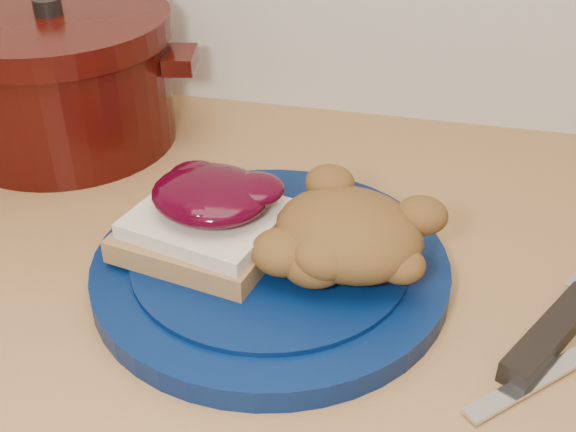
% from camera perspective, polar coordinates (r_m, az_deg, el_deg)
% --- Properties ---
extents(plate, '(0.37, 0.37, 0.02)m').
position_cam_1_polar(plate, '(0.60, -1.37, -4.12)').
color(plate, '#041640').
rests_on(plate, wood_countertop).
extents(sandwich, '(0.14, 0.13, 0.06)m').
position_cam_1_polar(sandwich, '(0.59, -6.41, -0.02)').
color(sandwich, olive).
rests_on(sandwich, plate).
extents(stuffing_mound, '(0.14, 0.13, 0.06)m').
position_cam_1_polar(stuffing_mound, '(0.56, 4.80, -1.39)').
color(stuffing_mound, brown).
rests_on(stuffing_mound, plate).
extents(chef_knife, '(0.18, 0.30, 0.02)m').
position_cam_1_polar(chef_knife, '(0.61, 21.82, -6.60)').
color(chef_knife, black).
rests_on(chef_knife, wood_countertop).
extents(butter_knife, '(0.14, 0.14, 0.00)m').
position_cam_1_polar(butter_knife, '(0.56, 21.13, -10.76)').
color(butter_knife, silver).
rests_on(butter_knife, wood_countertop).
extents(dutch_oven, '(0.30, 0.29, 0.16)m').
position_cam_1_polar(dutch_oven, '(0.82, -17.52, 10.34)').
color(dutch_oven, black).
rests_on(dutch_oven, wood_countertop).
extents(pepper_grinder, '(0.08, 0.08, 0.14)m').
position_cam_1_polar(pepper_grinder, '(0.86, -13.49, 11.69)').
color(pepper_grinder, black).
rests_on(pepper_grinder, wood_countertop).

